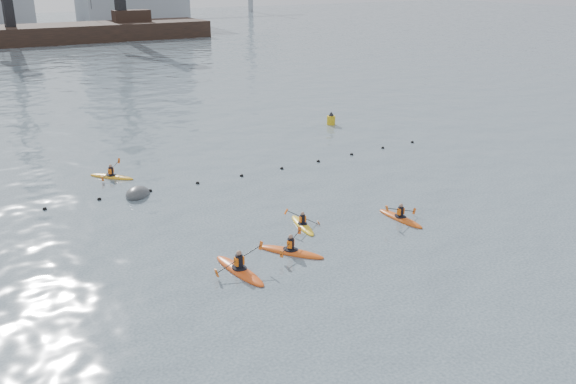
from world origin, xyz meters
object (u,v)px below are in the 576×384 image
kayaker_3 (303,225)px  mooring_buoy (138,195)px  kayaker_2 (291,251)px  kayaker_4 (400,218)px  kayaker_5 (111,176)px  kayaker_0 (239,269)px  nav_buoy (331,120)px

kayaker_3 → mooring_buoy: 10.70m
mooring_buoy → kayaker_2: bearing=-72.4°
kayaker_3 → kayaker_4: 5.31m
kayaker_4 → kayaker_5: kayaker_4 is taller
kayaker_4 → mooring_buoy: kayaker_4 is taller
kayaker_0 → kayaker_3: 5.85m
kayaker_5 → mooring_buoy: size_ratio=1.27×
kayaker_2 → mooring_buoy: 11.95m
kayaker_4 → nav_buoy: nav_buoy is taller
kayaker_3 → nav_buoy: (14.02, 17.44, 0.31)m
kayaker_2 → nav_buoy: 25.62m
kayaker_3 → mooring_buoy: size_ratio=1.33×
kayaker_2 → kayaker_4: bearing=-31.5°
kayaker_0 → mooring_buoy: 11.86m
mooring_buoy → nav_buoy: size_ratio=1.68×
kayaker_2 → kayaker_4: (7.14, 0.47, -0.00)m
kayaker_4 → mooring_buoy: (-10.75, 10.92, -0.10)m
kayaker_2 → kayaker_5: 15.93m
mooring_buoy → kayaker_3: bearing=-57.2°
kayaker_5 → kayaker_4: bearing=-94.7°
kayaker_0 → nav_buoy: (19.13, 20.29, 0.28)m
kayaker_4 → kayaker_5: bearing=-56.3°
kayaker_0 → kayaker_5: (-1.11, 15.86, -0.02)m
mooring_buoy → nav_buoy: (19.82, 8.45, 0.39)m
kayaker_3 → kayaker_5: bearing=127.0°
kayaker_5 → mooring_buoy: 4.04m
kayaker_0 → kayaker_2: (2.92, 0.45, -0.01)m
kayaker_3 → nav_buoy: nav_buoy is taller
kayaker_2 → nav_buoy: size_ratio=2.40×
kayaker_3 → kayaker_5: 14.42m
kayaker_2 → kayaker_3: (2.19, 2.40, -0.02)m
kayaker_0 → nav_buoy: size_ratio=2.84×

